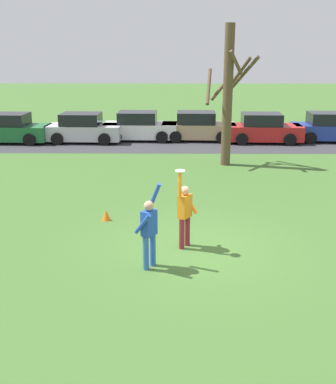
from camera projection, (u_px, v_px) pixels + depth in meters
name	position (u px, v px, depth m)	size (l,w,h in m)	color
ground_plane	(195.00, 249.00, 11.92)	(120.00, 120.00, 0.00)	#426B2D
person_catcher	(185.00, 211.00, 11.78)	(0.54, 0.58, 2.08)	maroon
person_defender	(149.00, 229.00, 10.65)	(0.63, 0.66, 2.04)	#3366B7
frisbee_disc	(180.00, 171.00, 11.28)	(0.25, 0.25, 0.02)	white
parked_car_green	(11.00, 129.00, 25.37)	(4.16, 2.15, 1.59)	#1E6633
parked_car_silver	(83.00, 129.00, 25.48)	(4.16, 2.15, 1.59)	#BCBCC1
parked_car_white	(140.00, 127.00, 26.05)	(4.16, 2.15, 1.59)	white
parked_car_tan	(198.00, 127.00, 26.01)	(4.16, 2.15, 1.59)	tan
parked_car_red	(263.00, 129.00, 25.40)	(4.16, 2.15, 1.59)	red
parked_car_blue	(329.00, 128.00, 25.72)	(4.16, 2.15, 1.59)	#233893
parking_strip	(172.00, 141.00, 25.87)	(26.65, 6.40, 0.01)	#38383D
bare_tree_tall	(228.00, 94.00, 19.81)	(2.26, 2.02, 5.97)	brown
field_cone_orange	(106.00, 215.00, 13.91)	(0.26, 0.26, 0.32)	orange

